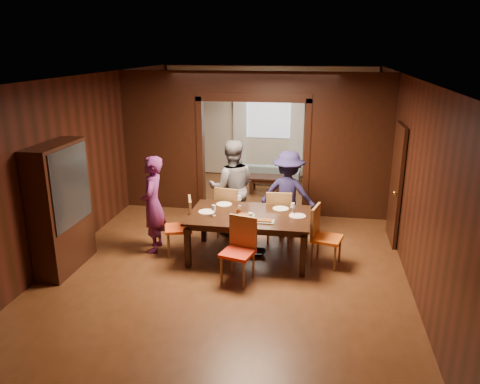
% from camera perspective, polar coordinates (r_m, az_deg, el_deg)
% --- Properties ---
extents(floor, '(9.00, 9.00, 0.00)m').
position_cam_1_polar(floor, '(8.52, -0.03, -5.92)').
color(floor, '#533117').
rests_on(floor, ground).
extents(ceiling, '(5.50, 9.00, 0.02)m').
position_cam_1_polar(ceiling, '(7.83, -0.04, 13.94)').
color(ceiling, silver).
rests_on(ceiling, room_walls).
extents(room_walls, '(5.52, 9.01, 2.90)m').
position_cam_1_polar(room_walls, '(9.86, 1.83, 6.49)').
color(room_walls, black).
rests_on(room_walls, floor).
extents(person_purple, '(0.47, 0.65, 1.65)m').
position_cam_1_polar(person_purple, '(7.99, -10.58, -1.50)').
color(person_purple, '#5F205B').
rests_on(person_purple, floor).
extents(person_grey, '(0.99, 0.85, 1.78)m').
position_cam_1_polar(person_grey, '(8.54, -1.02, 0.51)').
color(person_grey, slate).
rests_on(person_grey, floor).
extents(person_navy, '(1.11, 0.74, 1.60)m').
position_cam_1_polar(person_navy, '(8.51, 5.87, -0.29)').
color(person_navy, '#201C46').
rests_on(person_navy, floor).
extents(sofa, '(1.73, 0.71, 0.50)m').
position_cam_1_polar(sofa, '(12.04, 3.21, 2.37)').
color(sofa, '#8EAEBB').
rests_on(sofa, floor).
extents(serving_bowl, '(0.29, 0.29, 0.07)m').
position_cam_1_polar(serving_bowl, '(7.67, 2.19, -2.25)').
color(serving_bowl, black).
rests_on(serving_bowl, dining_table).
extents(dining_table, '(1.96, 1.22, 0.76)m').
position_cam_1_polar(dining_table, '(7.73, 1.14, -5.37)').
color(dining_table, black).
rests_on(dining_table, floor).
extents(coffee_table, '(0.80, 0.50, 0.40)m').
position_cam_1_polar(coffee_table, '(11.18, 3.16, 0.92)').
color(coffee_table, black).
rests_on(coffee_table, floor).
extents(chair_left, '(0.55, 0.55, 0.97)m').
position_cam_1_polar(chair_left, '(7.91, -7.49, -4.19)').
color(chair_left, '#EC4C16').
rests_on(chair_left, floor).
extents(chair_right, '(0.53, 0.53, 0.97)m').
position_cam_1_polar(chair_right, '(7.56, 10.57, -5.37)').
color(chair_right, orange).
rests_on(chair_right, floor).
extents(chair_far_l, '(0.51, 0.51, 0.97)m').
position_cam_1_polar(chair_far_l, '(8.56, -1.17, -2.31)').
color(chair_far_l, '#C94212').
rests_on(chair_far_l, floor).
extents(chair_far_r, '(0.48, 0.48, 0.97)m').
position_cam_1_polar(chair_far_r, '(8.37, 4.72, -2.85)').
color(chair_far_r, '#C27412').
rests_on(chair_far_r, floor).
extents(chair_near, '(0.54, 0.54, 0.97)m').
position_cam_1_polar(chair_near, '(6.94, -0.30, -7.21)').
color(chair_near, red).
rests_on(chair_near, floor).
extents(hutch, '(0.40, 1.20, 2.00)m').
position_cam_1_polar(hutch, '(7.68, -21.00, -1.80)').
color(hutch, black).
rests_on(hutch, floor).
extents(door_right, '(0.06, 0.90, 2.10)m').
position_cam_1_polar(door_right, '(8.64, 18.50, 0.88)').
color(door_right, black).
rests_on(door_right, floor).
extents(window_far, '(1.20, 0.03, 1.30)m').
position_cam_1_polar(window_far, '(12.33, 3.51, 9.61)').
color(window_far, silver).
rests_on(window_far, back_wall).
extents(curtain_left, '(0.35, 0.06, 2.40)m').
position_cam_1_polar(curtain_left, '(12.46, -0.01, 7.63)').
color(curtain_left, white).
rests_on(curtain_left, back_wall).
extents(curtain_right, '(0.35, 0.06, 2.40)m').
position_cam_1_polar(curtain_right, '(12.30, 6.95, 7.37)').
color(curtain_right, white).
rests_on(curtain_right, back_wall).
extents(plate_left, '(0.27, 0.27, 0.01)m').
position_cam_1_polar(plate_left, '(7.71, -4.09, -2.42)').
color(plate_left, white).
rests_on(plate_left, dining_table).
extents(plate_far_l, '(0.27, 0.27, 0.01)m').
position_cam_1_polar(plate_far_l, '(8.05, -1.97, -1.50)').
color(plate_far_l, white).
rests_on(plate_far_l, dining_table).
extents(plate_far_r, '(0.27, 0.27, 0.01)m').
position_cam_1_polar(plate_far_r, '(7.86, 4.99, -2.03)').
color(plate_far_r, silver).
rests_on(plate_far_r, dining_table).
extents(plate_right, '(0.27, 0.27, 0.01)m').
position_cam_1_polar(plate_right, '(7.56, 7.01, -2.91)').
color(plate_right, silver).
rests_on(plate_right, dining_table).
extents(plate_near, '(0.27, 0.27, 0.01)m').
position_cam_1_polar(plate_near, '(7.25, 0.75, -3.68)').
color(plate_near, white).
rests_on(plate_near, dining_table).
extents(platter_a, '(0.30, 0.20, 0.04)m').
position_cam_1_polar(platter_a, '(7.50, 0.61, -2.86)').
color(platter_a, gray).
rests_on(platter_a, dining_table).
extents(platter_b, '(0.30, 0.20, 0.04)m').
position_cam_1_polar(platter_b, '(7.28, 3.02, -3.52)').
color(platter_b, gray).
rests_on(platter_b, dining_table).
extents(wineglass_left, '(0.08, 0.08, 0.18)m').
position_cam_1_polar(wineglass_left, '(7.51, -3.22, -2.26)').
color(wineglass_left, silver).
rests_on(wineglass_left, dining_table).
extents(wineglass_far, '(0.08, 0.08, 0.18)m').
position_cam_1_polar(wineglass_far, '(7.97, -0.09, -1.06)').
color(wineglass_far, silver).
rests_on(wineglass_far, dining_table).
extents(wineglass_right, '(0.08, 0.08, 0.18)m').
position_cam_1_polar(wineglass_right, '(7.65, 6.45, -1.98)').
color(wineglass_right, silver).
rests_on(wineglass_right, dining_table).
extents(tumbler, '(0.07, 0.07, 0.14)m').
position_cam_1_polar(tumbler, '(7.27, 1.29, -3.09)').
color(tumbler, silver).
rests_on(tumbler, dining_table).
extents(condiment_jar, '(0.08, 0.08, 0.11)m').
position_cam_1_polar(condiment_jar, '(7.57, -0.16, -2.36)').
color(condiment_jar, '#4C2811').
rests_on(condiment_jar, dining_table).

